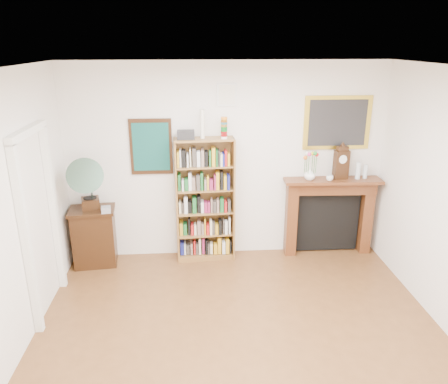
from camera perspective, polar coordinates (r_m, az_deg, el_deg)
The scene contains 15 objects.
room at distance 3.86m, azimuth 3.19°, elevation -5.91°, with size 4.51×5.01×2.81m.
door_casing at distance 5.29m, azimuth -23.05°, elevation -2.02°, with size 0.08×1.02×2.17m.
teal_poster at distance 6.14m, azimuth -9.51°, elevation 5.85°, with size 0.58×0.04×0.78m.
small_picture at distance 6.01m, azimuth 0.38°, elevation 12.60°, with size 0.26×0.04×0.30m.
gilt_painting at distance 6.37m, azimuth 14.58°, elevation 8.74°, with size 0.95×0.04×0.75m.
bookshelf at distance 6.15m, azimuth -2.53°, elevation -0.20°, with size 0.84×0.35×2.06m.
side_cabinet at distance 6.46m, azimuth -16.57°, elevation -5.60°, with size 0.62×0.45×0.84m, color black.
fireplace at distance 6.62m, azimuth 13.54°, elevation -2.16°, with size 1.40×0.38×1.17m.
gramophone at distance 6.07m, azimuth -17.63°, elevation 1.40°, with size 0.61×0.69×0.78m.
cd_stack at distance 6.10m, azimuth -15.16°, elevation -2.23°, with size 0.12×0.12×0.08m, color #ACADB8.
mantel_clock at distance 6.40m, azimuth 15.06°, elevation 3.67°, with size 0.22×0.15×0.47m.
flower_vase at distance 6.28m, azimuth 11.14°, elevation 2.30°, with size 0.16×0.16×0.17m, color white.
teacup at distance 6.31m, azimuth 13.63°, elevation 1.77°, with size 0.10×0.10×0.08m, color white.
bottle_left at distance 6.49m, azimuth 17.11°, elevation 2.69°, with size 0.07×0.07×0.24m, color silver.
bottle_right at distance 6.56m, azimuth 17.98°, elevation 2.58°, with size 0.06×0.06×0.20m, color silver.
Camera 1 is at (-0.46, -3.47, 3.03)m, focal length 35.00 mm.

